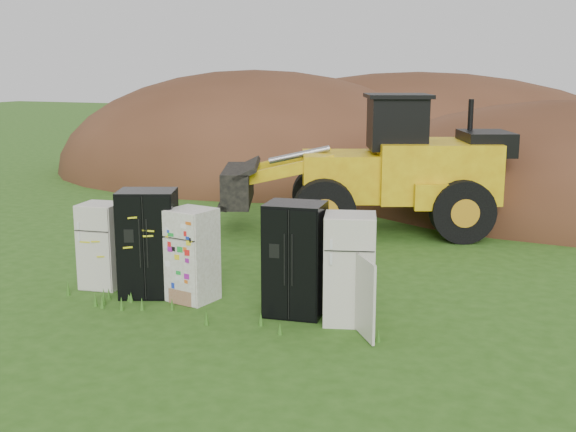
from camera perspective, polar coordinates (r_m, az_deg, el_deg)
name	(u,v)px	position (r m, az deg, el deg)	size (l,w,h in m)	color
ground	(223,303)	(12.76, -5.16, -6.89)	(120.00, 120.00, 0.00)	#295115
fridge_leftmost	(102,245)	(13.89, -14.49, -2.26)	(0.70, 0.67, 1.59)	silver
fridge_black_side	(148,243)	(13.18, -10.97, -2.11)	(1.00, 0.79, 1.92)	black
fridge_sticker	(193,255)	(12.78, -7.56, -3.07)	(0.73, 0.68, 1.65)	white
fridge_black_right	(295,259)	(11.94, 0.57, -3.42)	(0.94, 0.79, 1.89)	black
fridge_open_door	(349,269)	(11.62, 4.88, -4.17)	(0.81, 0.74, 1.78)	silver
wheel_loader	(361,164)	(17.97, 5.79, 4.11)	(7.07, 2.87, 3.42)	yellow
dirt_mound_left	(255,173)	(28.25, -2.60, 3.39)	(16.30, 12.22, 7.95)	#412415
dirt_mound_back	(415,169)	(29.93, 10.03, 3.69)	(19.29, 12.86, 7.79)	#412415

